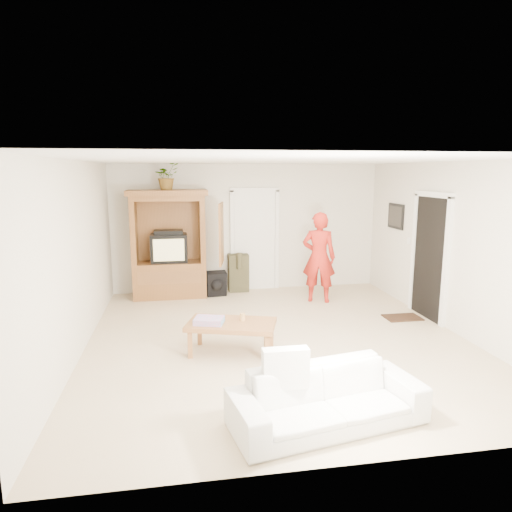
{
  "coord_description": "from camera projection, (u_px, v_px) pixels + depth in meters",
  "views": [
    {
      "loc": [
        -1.38,
        -6.29,
        2.45
      ],
      "look_at": [
        -0.22,
        0.6,
        1.15
      ],
      "focal_mm": 32.0,
      "sensor_mm": 36.0,
      "label": 1
    }
  ],
  "objects": [
    {
      "name": "wall_back",
      "position": [
        247.0,
        228.0,
        9.44
      ],
      "size": [
        5.5,
        0.0,
        5.5
      ],
      "primitive_type": "plane",
      "rotation": [
        1.57,
        0.0,
        0.0
      ],
      "color": "silver",
      "rests_on": "floor"
    },
    {
      "name": "man",
      "position": [
        319.0,
        257.0,
        8.58
      ],
      "size": [
        0.73,
        0.61,
        1.71
      ],
      "primitive_type": "imported",
      "rotation": [
        0.0,
        0.0,
        2.76
      ],
      "color": "red",
      "rests_on": "floor"
    },
    {
      "name": "backpack_black",
      "position": [
        216.0,
        284.0,
        9.06
      ],
      "size": [
        0.41,
        0.26,
        0.48
      ],
      "primitive_type": null,
      "rotation": [
        0.0,
        0.0,
        0.09
      ],
      "color": "black",
      "rests_on": "floor"
    },
    {
      "name": "doorway_right",
      "position": [
        430.0,
        258.0,
        7.61
      ],
      "size": [
        0.05,
        0.9,
        2.04
      ],
      "primitive_type": "cube",
      "color": "black",
      "rests_on": "floor"
    },
    {
      "name": "wall_right",
      "position": [
        454.0,
        248.0,
        6.98
      ],
      "size": [
        0.0,
        6.0,
        6.0
      ],
      "primitive_type": "plane",
      "rotation": [
        1.57,
        0.0,
        -1.57
      ],
      "color": "silver",
      "rests_on": "floor"
    },
    {
      "name": "ceiling",
      "position": [
        279.0,
        160.0,
        6.3
      ],
      "size": [
        6.0,
        6.0,
        0.0
      ],
      "primitive_type": "plane",
      "rotation": [
        3.14,
        0.0,
        0.0
      ],
      "color": "white",
      "rests_on": "floor"
    },
    {
      "name": "sofa",
      "position": [
        328.0,
        398.0,
        4.43
      ],
      "size": [
        2.0,
        1.09,
        0.55
      ],
      "primitive_type": "imported",
      "rotation": [
        0.0,
        0.0,
        0.19
      ],
      "color": "silver",
      "rests_on": "floor"
    },
    {
      "name": "coffee_table",
      "position": [
        231.0,
        326.0,
        6.18
      ],
      "size": [
        1.32,
        0.97,
        0.44
      ],
      "rotation": [
        0.0,
        0.0,
        -0.3
      ],
      "color": "brown",
      "rests_on": "floor"
    },
    {
      "name": "doormat",
      "position": [
        402.0,
        317.0,
        7.73
      ],
      "size": [
        0.6,
        0.4,
        0.02
      ],
      "primitive_type": "cube",
      "color": "#382316",
      "rests_on": "floor"
    },
    {
      "name": "floor",
      "position": [
        277.0,
        339.0,
        6.77
      ],
      "size": [
        6.0,
        6.0,
        0.0
      ],
      "primitive_type": "plane",
      "color": "tan",
      "rests_on": "ground"
    },
    {
      "name": "door_back",
      "position": [
        255.0,
        241.0,
        9.49
      ],
      "size": [
        0.85,
        0.05,
        2.04
      ],
      "primitive_type": "cube",
      "color": "white",
      "rests_on": "floor"
    },
    {
      "name": "backpack_olive",
      "position": [
        238.0,
        273.0,
        9.43
      ],
      "size": [
        0.42,
        0.31,
        0.78
      ],
      "primitive_type": null,
      "rotation": [
        0.0,
        0.0,
        0.02
      ],
      "color": "#47442B",
      "rests_on": "floor"
    },
    {
      "name": "framed_picture",
      "position": [
        396.0,
        216.0,
        8.77
      ],
      "size": [
        0.03,
        0.6,
        0.48
      ],
      "primitive_type": "cube",
      "color": "black",
      "rests_on": "wall_right"
    },
    {
      "name": "wall_left",
      "position": [
        77.0,
        259.0,
        6.08
      ],
      "size": [
        0.0,
        6.0,
        6.0
      ],
      "primitive_type": "plane",
      "rotation": [
        1.57,
        0.0,
        1.57
      ],
      "color": "silver",
      "rests_on": "floor"
    },
    {
      "name": "candle",
      "position": [
        243.0,
        317.0,
        6.24
      ],
      "size": [
        0.08,
        0.08,
        0.1
      ],
      "primitive_type": "cylinder",
      "color": "tan",
      "rests_on": "coffee_table"
    },
    {
      "name": "towel",
      "position": [
        209.0,
        321.0,
        6.12
      ],
      "size": [
        0.44,
        0.38,
        0.08
      ],
      "primitive_type": "cube",
      "rotation": [
        0.0,
        0.0,
        -0.29
      ],
      "color": "#F95386",
      "rests_on": "coffee_table"
    },
    {
      "name": "wall_front",
      "position": [
        359.0,
        318.0,
        3.63
      ],
      "size": [
        5.5,
        0.0,
        5.5
      ],
      "primitive_type": "plane",
      "rotation": [
        -1.57,
        0.0,
        0.0
      ],
      "color": "silver",
      "rests_on": "floor"
    },
    {
      "name": "armoire",
      "position": [
        170.0,
        251.0,
        8.93
      ],
      "size": [
        1.82,
        1.14,
        2.1
      ],
      "color": "brown",
      "rests_on": "floor"
    },
    {
      "name": "plant",
      "position": [
        167.0,
        176.0,
        8.63
      ],
      "size": [
        0.62,
        0.62,
        0.52
      ],
      "primitive_type": "imported",
      "rotation": [
        0.0,
        0.0,
        0.73
      ],
      "color": "#4C7238",
      "rests_on": "armoire"
    }
  ]
}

